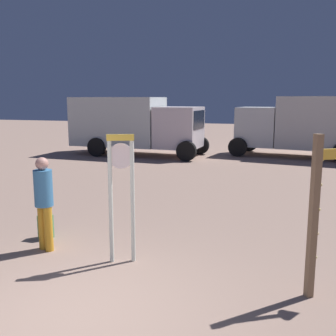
{
  "coord_description": "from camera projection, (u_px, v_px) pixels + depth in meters",
  "views": [
    {
      "loc": [
        2.48,
        -4.05,
        2.74
      ],
      "look_at": [
        -0.04,
        4.32,
        1.2
      ],
      "focal_mm": 42.17,
      "sensor_mm": 36.0,
      "label": 1
    }
  ],
  "objects": [
    {
      "name": "box_truck_far",
      "position": [
        311.0,
        124.0,
        18.36
      ],
      "size": [
        6.9,
        3.28,
        2.85
      ],
      "color": "silver",
      "rests_on": "ground_plane"
    },
    {
      "name": "ground_plane",
      "position": [
        73.0,
        318.0,
        5.0
      ],
      "size": [
        80.0,
        80.0,
        0.0
      ],
      "primitive_type": "plane",
      "color": "gray"
    },
    {
      "name": "person_near_clock",
      "position": [
        44.0,
        199.0,
        7.09
      ],
      "size": [
        0.33,
        0.33,
        1.72
      ],
      "color": "gold",
      "rests_on": "ground_plane"
    },
    {
      "name": "standing_clock",
      "position": [
        121.0,
        185.0,
        6.52
      ],
      "size": [
        0.44,
        0.24,
        2.17
      ],
      "color": "silver",
      "rests_on": "ground_plane"
    },
    {
      "name": "backpack",
      "position": [
        46.0,
        227.0,
        7.82
      ],
      "size": [
        0.26,
        0.21,
        0.47
      ],
      "color": "#50985B",
      "rests_on": "ground_plane"
    },
    {
      "name": "box_truck_near",
      "position": [
        134.0,
        123.0,
        19.36
      ],
      "size": [
        6.63,
        2.84,
        2.82
      ],
      "color": "silver",
      "rests_on": "ground_plane"
    }
  ]
}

